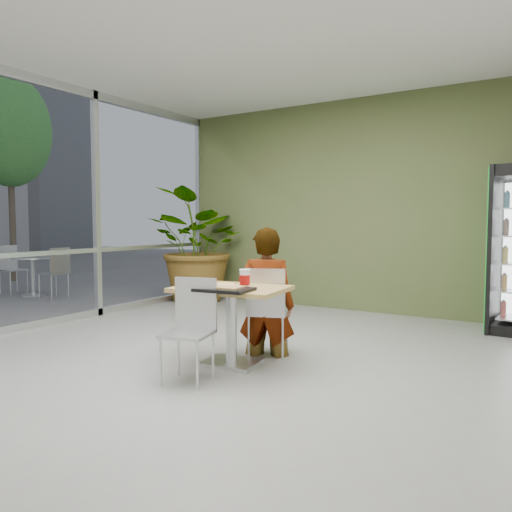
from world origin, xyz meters
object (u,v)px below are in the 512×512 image
object	(u,v)px
cafeteria_tray	(224,289)
potted_plant	(201,245)
seated_woman	(266,306)
dining_table	(231,309)
soda_cup	(245,279)
chair_near	(192,321)
chair_far	(267,304)

from	to	relation	value
cafeteria_tray	potted_plant	bearing A→B (deg)	131.21
seated_woman	cafeteria_tray	size ratio (longest dim) A/B	3.40
dining_table	soda_cup	world-z (taller)	soda_cup
seated_woman	dining_table	bearing A→B (deg)	60.63
soda_cup	dining_table	bearing A→B (deg)	175.19
dining_table	soda_cup	xyz separation A→B (m)	(0.16, -0.01, 0.30)
seated_woman	soda_cup	distance (m)	0.62
potted_plant	chair_near	bearing A→B (deg)	-52.77
chair_near	soda_cup	xyz separation A→B (m)	(0.21, 0.51, 0.32)
chair_near	potted_plant	xyz separation A→B (m)	(-2.53, 3.33, 0.44)
chair_near	seated_woman	xyz separation A→B (m)	(0.13, 1.03, -0.01)
dining_table	cafeteria_tray	distance (m)	0.37
seated_woman	potted_plant	bearing A→B (deg)	-61.42
chair_far	chair_near	world-z (taller)	chair_far
chair_far	soda_cup	bearing A→B (deg)	75.34
soda_cup	chair_near	bearing A→B (deg)	-112.80
dining_table	potted_plant	xyz separation A→B (m)	(-2.58, 2.81, 0.42)
dining_table	seated_woman	xyz separation A→B (m)	(0.08, 0.51, -0.03)
soda_cup	cafeteria_tray	bearing A→B (deg)	-100.06
chair_near	seated_woman	size ratio (longest dim) A/B	0.54
chair_near	potted_plant	bearing A→B (deg)	112.53
dining_table	seated_woman	bearing A→B (deg)	81.22
soda_cup	potted_plant	distance (m)	3.94
chair_near	potted_plant	size ratio (longest dim) A/B	0.46
seated_woman	potted_plant	world-z (taller)	potted_plant
chair_far	potted_plant	xyz separation A→B (m)	(-2.69, 2.34, 0.43)
dining_table	soda_cup	bearing A→B (deg)	-4.81
chair_far	seated_woman	distance (m)	0.06
dining_table	chair_far	size ratio (longest dim) A/B	1.23
chair_far	soda_cup	world-z (taller)	soda_cup
chair_far	cafeteria_tray	world-z (taller)	chair_far
chair_far	chair_near	distance (m)	1.01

